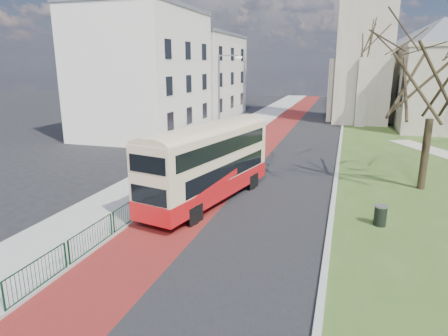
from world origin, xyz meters
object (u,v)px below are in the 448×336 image
at_px(bus, 208,160).
at_px(winter_tree_near, 437,59).
at_px(litter_bin, 380,215).
at_px(streetlamp, 221,96).

relative_size(bus, winter_tree_near, 0.93).
xyz_separation_m(bus, winter_tree_near, (11.48, 5.91, 5.22)).
distance_m(bus, litter_bin, 8.95).
distance_m(bus, winter_tree_near, 13.92).
relative_size(winter_tree_near, litter_bin, 11.23).
bearing_deg(winter_tree_near, bus, -152.76).
relative_size(streetlamp, litter_bin, 8.26).
height_order(streetlamp, winter_tree_near, winter_tree_near).
height_order(bus, litter_bin, bus).
bearing_deg(litter_bin, streetlamp, 129.31).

